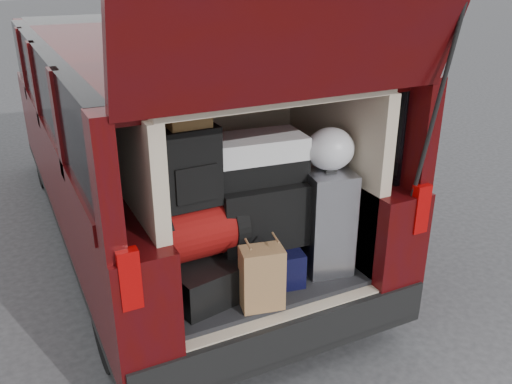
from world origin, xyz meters
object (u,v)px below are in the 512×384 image
navy_hardshell (261,258)px  silver_roller (323,216)px  black_hardshell (195,273)px  kraft_bag (262,278)px  black_soft_case (261,212)px  backpack (190,167)px  red_duffel (197,229)px  twotone_duffel (254,158)px

navy_hardshell → silver_roller: 0.47m
black_hardshell → kraft_bag: (0.27, -0.32, 0.07)m
black_soft_case → kraft_bag: bearing=-110.9°
kraft_bag → black_hardshell: bearing=142.0°
navy_hardshell → silver_roller: bearing=2.5°
black_soft_case → backpack: backpack is taller
red_duffel → backpack: bearing=-156.7°
kraft_bag → black_soft_case: 0.43m
backpack → silver_roller: bearing=-5.2°
black_hardshell → navy_hardshell: black_hardshell is taller
black_soft_case → twotone_duffel: size_ratio=0.90×
silver_roller → twotone_duffel: (-0.41, 0.14, 0.41)m
silver_roller → twotone_duffel: size_ratio=1.11×
silver_roller → twotone_duffel: 0.60m
navy_hardshell → backpack: (-0.43, -0.00, 0.68)m
navy_hardshell → red_duffel: size_ratio=0.97×
silver_roller → backpack: size_ratio=1.47×
black_hardshell → navy_hardshell: bearing=-12.0°
kraft_bag → backpack: size_ratio=0.82×
kraft_bag → navy_hardshell: bearing=75.3°
navy_hardshell → black_soft_case: bearing=75.2°
navy_hardshell → silver_roller: (0.41, -0.05, 0.22)m
backpack → twotone_duffel: size_ratio=0.75×
silver_roller → red_duffel: size_ratio=1.28×
twotone_duffel → silver_roller: bearing=-12.8°
red_duffel → backpack: size_ratio=1.15×
black_hardshell → twotone_duffel: 0.76m
black_soft_case → backpack: bearing=-172.5°
black_soft_case → black_hardshell: bearing=-173.6°
silver_roller → kraft_bag: bearing=-144.0°
silver_roller → twotone_duffel: twotone_duffel is taller
navy_hardshell → red_duffel: red_duffel is taller
silver_roller → red_duffel: (-0.81, 0.06, 0.06)m
black_soft_case → red_duffel: bearing=-174.5°
navy_hardshell → black_soft_case: (0.01, 0.02, 0.30)m
backpack → twotone_duffel: (0.43, 0.09, -0.05)m
black_soft_case → backpack: (-0.44, -0.02, 0.37)m
black_hardshell → silver_roller: silver_roller is taller
kraft_bag → twotone_duffel: twotone_duffel is taller
silver_roller → backpack: bearing=-172.4°
navy_hardshell → silver_roller: size_ratio=0.76×
silver_roller → red_duffel: silver_roller is taller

